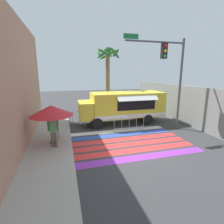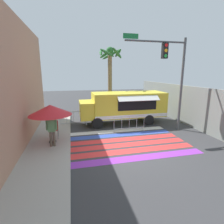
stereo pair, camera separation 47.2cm
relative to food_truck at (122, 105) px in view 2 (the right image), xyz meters
name	(u,v)px [view 2 (the right image)]	position (x,y,z in m)	size (l,w,h in m)	color
ground_plane	(131,148)	(-0.82, -4.50, -1.37)	(60.00, 60.00, 0.00)	#38383A
sidewalk_left	(19,158)	(-6.03, -4.50, -1.31)	(4.40, 16.00, 0.12)	#A8A59E
building_left_facade	(8,87)	(-6.11, -4.50, 1.84)	(0.25, 16.00, 6.42)	tan
concrete_wall_right	(189,106)	(4.55, -1.50, 0.04)	(0.20, 16.00, 2.82)	gray
crosswalk_painted	(126,142)	(-0.82, -3.63, -1.36)	(6.40, 4.36, 0.01)	purple
food_truck	(122,105)	(0.00, 0.00, 0.00)	(6.27, 2.56, 2.31)	yellow
traffic_signal_pole	(172,68)	(2.49, -2.29, 2.65)	(4.04, 0.29, 5.89)	#515456
patio_umbrella	(50,110)	(-4.75, -3.05, 0.51)	(2.17, 2.17, 2.03)	black
folding_chair	(54,127)	(-4.69, -2.34, -0.66)	(0.42, 0.42, 0.97)	#4C4C51
vendor_person	(52,128)	(-4.68, -3.59, -0.30)	(0.53, 0.22, 1.66)	brown
barricade_front	(129,123)	(-0.06, -1.87, -0.86)	(2.08, 0.44, 1.02)	#B7BABF
barricade_side	(74,119)	(-3.58, 0.23, -0.87)	(1.93, 0.44, 1.02)	#B7BABF
palm_tree	(110,68)	(-0.29, 2.88, 2.74)	(2.12, 2.34, 5.86)	#7A664C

